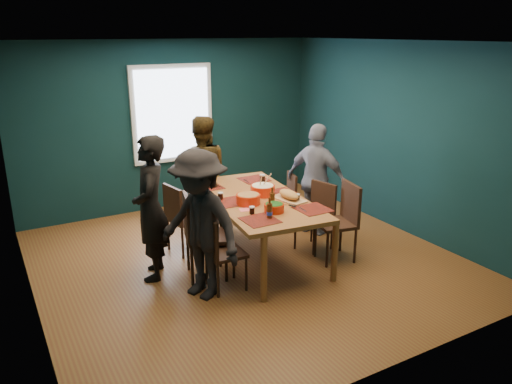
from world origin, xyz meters
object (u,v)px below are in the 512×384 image
at_px(chair_right_far, 286,196).
at_px(bowl_salad, 248,199).
at_px(chair_left_mid, 197,230).
at_px(person_far_left, 151,209).
at_px(person_right, 317,180).
at_px(person_back, 202,173).
at_px(bowl_dumpling, 263,190).
at_px(chair_left_near, 219,247).
at_px(chair_left_far, 180,214).
at_px(chair_right_near, 342,216).
at_px(chair_right_mid, 318,211).
at_px(bowl_herbs, 274,207).
at_px(cutting_board, 289,196).
at_px(dining_table, 257,203).
at_px(person_near_left, 200,225).

height_order(chair_right_far, bowl_salad, bowl_salad).
bearing_deg(chair_left_mid, person_far_left, 162.88).
relative_size(person_right, bowl_salad, 5.43).
height_order(person_back, bowl_dumpling, person_back).
bearing_deg(chair_left_near, person_back, 74.58).
bearing_deg(chair_left_far, chair_right_near, -44.61).
bearing_deg(chair_left_near, chair_right_near, 2.15).
height_order(chair_right_mid, bowl_herbs, bowl_herbs).
height_order(bowl_dumpling, cutting_board, bowl_dumpling).
relative_size(person_far_left, cutting_board, 3.01).
bearing_deg(person_far_left, chair_left_mid, 80.00).
bearing_deg(chair_right_mid, chair_left_mid, 164.91).
bearing_deg(person_right, dining_table, 81.44).
bearing_deg(bowl_herbs, cutting_board, 35.81).
relative_size(chair_left_far, bowl_salad, 3.16).
bearing_deg(cutting_board, chair_left_mid, 162.27).
relative_size(person_back, cutting_board, 2.93).
xyz_separation_m(bowl_herbs, cutting_board, (0.38, 0.28, 0.00)).
bearing_deg(chair_left_mid, person_near_left, -93.37).
bearing_deg(chair_right_far, chair_right_near, -74.51).
distance_m(chair_right_far, chair_right_mid, 0.85).
relative_size(chair_left_mid, bowl_herbs, 4.44).
bearing_deg(person_right, person_near_left, 87.52).
distance_m(chair_right_mid, bowl_salad, 1.15).
xyz_separation_m(chair_left_mid, bowl_salad, (0.66, -0.04, 0.29)).
bearing_deg(chair_right_near, chair_right_mid, 109.27).
distance_m(chair_right_mid, person_far_left, 2.24).
xyz_separation_m(chair_right_far, chair_right_near, (0.02, -1.27, 0.11)).
bearing_deg(chair_left_far, chair_right_far, -7.11).
height_order(chair_left_far, person_back, person_back).
xyz_separation_m(chair_right_mid, person_near_left, (-1.89, -0.41, 0.31)).
bearing_deg(chair_left_mid, person_right, 27.67).
bearing_deg(bowl_dumpling, dining_table, -155.05).
bearing_deg(bowl_herbs, chair_right_near, 0.49).
distance_m(bowl_dumpling, bowl_herbs, 0.64).
height_order(person_back, cutting_board, person_back).
bearing_deg(person_right, cutting_board, 100.68).
bearing_deg(chair_left_far, chair_left_mid, -106.11).
bearing_deg(bowl_salad, chair_left_near, -148.00).
relative_size(chair_left_far, person_far_left, 0.54).
relative_size(chair_right_mid, person_back, 0.54).
relative_size(chair_right_near, person_back, 0.60).
bearing_deg(person_back, cutting_board, 127.59).
height_order(person_far_left, cutting_board, person_far_left).
height_order(dining_table, bowl_salad, bowl_salad).
distance_m(person_back, bowl_salad, 1.52).
distance_m(chair_left_mid, cutting_board, 1.21).
bearing_deg(chair_left_mid, chair_right_far, 41.01).
distance_m(dining_table, person_right, 1.21).
distance_m(chair_left_far, chair_left_near, 1.16).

